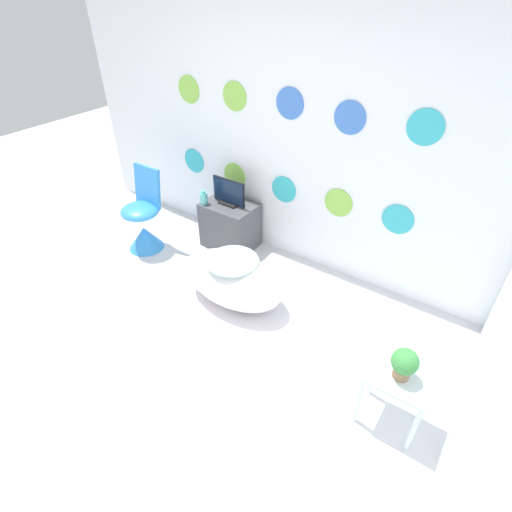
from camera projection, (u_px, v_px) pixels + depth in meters
name	position (u px, v px, depth m)	size (l,w,h in m)	color
ground_plane	(139.00, 378.00, 2.97)	(12.00, 12.00, 0.00)	silver
wall_back_dotted	(288.00, 130.00, 3.57)	(5.03, 0.05, 2.60)	white
rug	(229.00, 303.00, 3.63)	(1.33, 0.71, 0.01)	silver
bathtub	(233.00, 279.00, 3.55)	(0.98, 0.56, 0.45)	white
chair	(144.00, 224.00, 4.19)	(0.39, 0.39, 0.88)	#338CE0
tv_cabinet	(230.00, 225.00, 4.25)	(0.55, 0.41, 0.50)	#4C4C51
tv	(229.00, 193.00, 4.03)	(0.39, 0.12, 0.27)	black
vase	(204.00, 198.00, 4.07)	(0.08, 0.08, 0.15)	#51B2AD
side_table	(397.00, 386.00, 2.49)	(0.40, 0.31, 0.46)	silver
potted_plant_left	(405.00, 363.00, 2.36)	(0.16, 0.16, 0.22)	#8C6B4C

